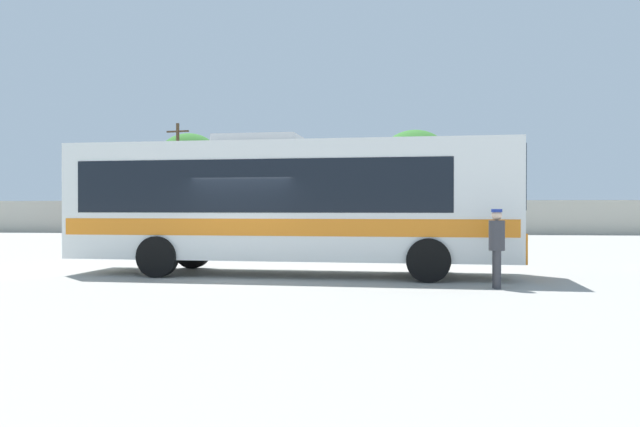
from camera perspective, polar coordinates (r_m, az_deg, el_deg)
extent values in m
plane|color=#A3A099|center=(25.98, -1.71, -3.38)|extent=(300.00, 300.00, 0.00)
cube|color=#B2AD9E|center=(43.27, 1.55, -0.33)|extent=(80.00, 0.30, 2.30)
cube|color=white|center=(16.49, -2.70, 1.14)|extent=(11.63, 3.16, 2.98)
cube|color=black|center=(16.62, -4.64, 2.37)|extent=(9.56, 3.08, 1.31)
cube|color=orange|center=(16.49, -2.70, -1.14)|extent=(11.40, 3.17, 0.42)
cube|color=#19212D|center=(16.30, 17.58, 3.02)|extent=(0.16, 2.29, 1.55)
cube|color=orange|center=(16.31, 17.59, -2.85)|extent=(0.19, 2.50, 0.72)
cube|color=#B2B2B2|center=(16.79, -5.60, 6.64)|extent=(2.27, 1.52, 0.24)
cylinder|color=black|center=(17.38, 9.77, -3.56)|extent=(1.05, 0.35, 1.04)
cylinder|color=black|center=(14.94, 9.83, -4.21)|extent=(1.05, 0.35, 1.04)
cylinder|color=black|center=(18.60, -11.49, -3.30)|extent=(1.05, 0.35, 1.04)
cylinder|color=black|center=(16.35, -14.56, -3.82)|extent=(1.05, 0.35, 1.04)
cylinder|color=#38383D|center=(14.22, 15.69, -4.90)|extent=(0.15, 0.15, 0.82)
cylinder|color=#38383D|center=(14.07, 15.83, -4.95)|extent=(0.15, 0.15, 0.82)
cylinder|color=#38383D|center=(14.10, 15.77, -1.93)|extent=(0.36, 0.36, 0.65)
sphere|color=beige|center=(14.09, 15.77, -0.15)|extent=(0.22, 0.22, 0.22)
cylinder|color=navy|center=(14.09, 15.77, 0.26)|extent=(0.23, 0.23, 0.07)
cube|color=red|center=(44.14, -19.32, -1.01)|extent=(4.30, 2.01, 0.62)
cube|color=black|center=(44.21, -19.57, -0.28)|extent=(2.40, 1.77, 0.51)
cylinder|color=black|center=(44.48, -17.33, -1.40)|extent=(0.65, 0.25, 0.64)
cylinder|color=black|center=(42.83, -18.17, -1.47)|extent=(0.65, 0.25, 0.64)
cylinder|color=black|center=(45.47, -20.40, -1.36)|extent=(0.65, 0.25, 0.64)
cylinder|color=black|center=(43.87, -21.34, -1.43)|extent=(0.65, 0.25, 0.64)
cube|color=silver|center=(41.46, -12.25, -1.08)|extent=(4.44, 2.16, 0.64)
cube|color=black|center=(41.51, -12.54, -0.28)|extent=(2.50, 1.85, 0.52)
cylinder|color=black|center=(42.04, -10.20, -1.49)|extent=(0.66, 0.27, 0.64)
cylinder|color=black|center=(40.32, -10.70, -1.57)|extent=(0.66, 0.27, 0.64)
cylinder|color=black|center=(42.66, -13.71, -1.47)|extent=(0.66, 0.27, 0.64)
cylinder|color=black|center=(40.96, -14.35, -1.55)|extent=(0.66, 0.27, 0.64)
cube|color=black|center=(40.19, -4.43, -1.11)|extent=(4.58, 1.91, 0.64)
cube|color=black|center=(40.13, -4.11, -0.28)|extent=(2.53, 1.71, 0.53)
cylinder|color=black|center=(39.67, -6.68, -1.60)|extent=(0.65, 0.24, 0.64)
cylinder|color=black|center=(41.38, -6.08, -1.51)|extent=(0.65, 0.24, 0.64)
cylinder|color=black|center=(39.06, -2.69, -1.63)|extent=(0.65, 0.24, 0.64)
cylinder|color=black|center=(40.80, -2.24, -1.54)|extent=(0.65, 0.24, 0.64)
cube|color=black|center=(39.68, 3.44, -1.14)|extent=(4.20, 2.10, 0.64)
cube|color=black|center=(39.69, 3.15, -0.30)|extent=(2.36, 1.82, 0.52)
cylinder|color=black|center=(40.43, 5.38, -1.56)|extent=(0.65, 0.27, 0.64)
cylinder|color=black|center=(38.67, 5.14, -1.65)|extent=(0.65, 0.27, 0.64)
cylinder|color=black|center=(40.73, 1.83, -1.54)|extent=(0.65, 0.27, 0.64)
cylinder|color=black|center=(38.99, 1.43, -1.63)|extent=(0.65, 0.27, 0.64)
cylinder|color=#4C3823|center=(47.62, -12.80, 3.19)|extent=(0.24, 0.24, 8.05)
cube|color=#473321|center=(47.91, -12.81, 7.29)|extent=(1.79, 0.45, 0.12)
cylinder|color=brown|center=(49.61, -11.79, 0.62)|extent=(0.32, 0.32, 3.79)
ellipsoid|color=#38752D|center=(49.75, -11.80, 4.77)|extent=(4.87, 4.87, 4.14)
cylinder|color=brown|center=(47.43, -0.19, 0.11)|extent=(0.32, 0.32, 2.92)
ellipsoid|color=#23561E|center=(47.52, -0.19, 4.11)|extent=(5.30, 5.30, 4.50)
cylinder|color=brown|center=(48.39, 8.60, 0.47)|extent=(0.32, 0.32, 3.51)
ellipsoid|color=#38752D|center=(48.53, 8.61, 4.80)|extent=(5.45, 5.45, 4.64)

